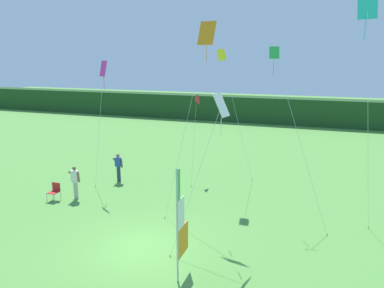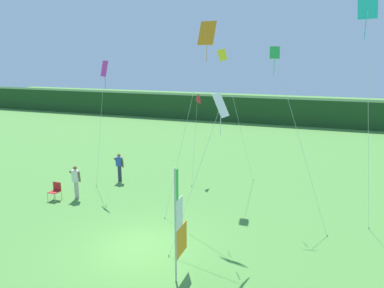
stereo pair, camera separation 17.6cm
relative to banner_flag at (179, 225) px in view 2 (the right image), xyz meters
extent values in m
plane|color=#518E3D|center=(-2.20, 1.32, -1.87)|extent=(120.00, 120.00, 0.00)
cube|color=#1E421E|center=(-2.20, 30.75, -0.47)|extent=(80.00, 2.40, 2.81)
cylinder|color=#B7B7BC|center=(0.00, -0.29, 0.08)|extent=(0.06, 0.06, 3.91)
cube|color=orange|center=(0.00, 0.22, -0.65)|extent=(0.02, 0.97, 1.04)
cube|color=white|center=(0.00, 0.04, 0.39)|extent=(0.02, 0.60, 1.04)
cube|color=green|center=(0.00, -0.15, 1.44)|extent=(0.02, 0.23, 1.04)
cylinder|color=#B7B2A3|center=(-7.66, 4.77, -1.43)|extent=(0.22, 0.22, 0.90)
cube|color=white|center=(-7.66, 4.77, -0.67)|extent=(0.36, 0.20, 0.62)
sphere|color=brown|center=(-7.66, 4.77, -0.24)|extent=(0.20, 0.20, 0.20)
cylinder|color=brown|center=(-7.89, 4.84, -0.59)|extent=(0.09, 0.48, 0.42)
cylinder|color=brown|center=(-7.43, 4.78, -0.69)|extent=(0.09, 0.14, 0.56)
cylinder|color=#2D334C|center=(-6.93, 7.90, -1.42)|extent=(0.22, 0.22, 0.91)
cube|color=#284CA8|center=(-6.93, 7.90, -0.69)|extent=(0.36, 0.20, 0.54)
sphere|color=brown|center=(-6.93, 7.90, -0.30)|extent=(0.20, 0.20, 0.20)
cylinder|color=brown|center=(-7.16, 7.96, -0.65)|extent=(0.09, 0.48, 0.42)
cylinder|color=brown|center=(-6.70, 7.90, -0.75)|extent=(0.09, 0.14, 0.56)
cylinder|color=#BCBCC1|center=(-8.80, 3.90, -1.66)|extent=(0.03, 0.03, 0.42)
cylinder|color=#BCBCC1|center=(-8.32, 3.90, -1.66)|extent=(0.03, 0.03, 0.42)
cylinder|color=#BCBCC1|center=(-8.80, 4.38, -1.66)|extent=(0.03, 0.03, 0.42)
cylinder|color=#BCBCC1|center=(-8.32, 4.38, -1.66)|extent=(0.03, 0.03, 0.42)
cube|color=#B22323|center=(-8.56, 4.14, -1.44)|extent=(0.48, 0.48, 0.03)
cube|color=#B22323|center=(-8.56, 4.38, -1.20)|extent=(0.48, 0.03, 0.44)
cylinder|color=brown|center=(4.72, 4.66, -1.83)|extent=(0.03, 0.03, 0.08)
cylinder|color=silver|center=(3.28, 6.04, 1.83)|extent=(2.88, 2.77, 7.41)
cube|color=green|center=(1.85, 7.42, 5.53)|extent=(0.51, 0.43, 0.56)
cylinder|color=green|center=(1.85, 7.42, 4.86)|extent=(0.02, 0.02, 0.70)
cylinder|color=brown|center=(-0.82, 1.02, -1.83)|extent=(0.03, 0.03, 0.08)
cylinder|color=silver|center=(-0.18, 2.14, 0.84)|extent=(1.30, 2.25, 5.43)
cube|color=white|center=(0.46, 3.25, 3.55)|extent=(0.55, 0.75, 0.87)
cylinder|color=white|center=(0.46, 3.25, 2.72)|extent=(0.02, 0.02, 0.70)
cylinder|color=brown|center=(0.56, 10.59, -1.83)|extent=(0.03, 0.03, 0.08)
cylinder|color=silver|center=(-0.24, 9.76, 1.78)|extent=(1.62, 1.69, 7.30)
cube|color=yellow|center=(-1.04, 8.92, 5.43)|extent=(0.59, 0.48, 0.66)
cylinder|color=brown|center=(-2.54, 8.34, -1.83)|extent=(0.03, 0.03, 0.08)
cylinder|color=silver|center=(-2.79, 9.53, 0.47)|extent=(0.51, 2.40, 4.69)
cone|color=red|center=(-3.03, 10.73, 2.81)|extent=(0.40, 0.64, 0.65)
cylinder|color=brown|center=(6.41, 5.99, -1.83)|extent=(0.03, 0.03, 0.08)
cylinder|color=silver|center=(5.88, 5.42, 2.64)|extent=(1.08, 1.17, 9.04)
cube|color=#23B2C6|center=(5.34, 4.84, 7.16)|extent=(0.73, 0.53, 0.98)
cylinder|color=#23B2C6|center=(5.34, 4.84, 6.31)|extent=(0.02, 0.02, 0.70)
cylinder|color=brown|center=(-7.69, 6.57, -1.83)|extent=(0.03, 0.03, 0.08)
cylinder|color=silver|center=(-7.55, 7.09, 1.41)|extent=(0.30, 1.05, 6.58)
cube|color=#DB33A8|center=(-7.41, 7.61, 4.70)|extent=(0.64, 0.50, 0.85)
cylinder|color=#DB33A8|center=(-7.41, 7.61, 3.92)|extent=(0.02, 0.02, 0.70)
cylinder|color=brown|center=(-2.30, 3.98, -1.83)|extent=(0.03, 0.03, 0.08)
cylinder|color=silver|center=(-1.65, 5.03, 2.25)|extent=(1.31, 2.11, 8.25)
cube|color=orange|center=(-1.00, 6.07, 6.38)|extent=(0.85, 0.53, 1.04)
cylinder|color=orange|center=(-1.00, 6.07, 5.48)|extent=(0.02, 0.02, 0.70)
camera|label=1|loc=(3.97, -10.35, 5.39)|focal=34.49mm
camera|label=2|loc=(4.14, -10.29, 5.39)|focal=34.49mm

